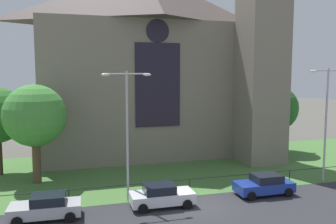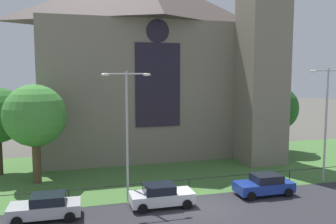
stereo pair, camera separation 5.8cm
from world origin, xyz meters
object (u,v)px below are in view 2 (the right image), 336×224
Objects in this scene: church_building at (152,60)px; streetlamp_far at (327,111)px; tree_right_far at (276,109)px; parked_car_silver at (46,207)px; parked_car_white at (161,195)px; parked_car_blue at (264,185)px; streetlamp_near at (127,120)px; tree_left_near at (35,116)px.

church_building reaches higher than streetlamp_far.
parked_car_silver is (-23.89, -12.66, -4.16)m from tree_right_far.
tree_right_far reaches higher than parked_car_silver.
parked_car_white is (-14.22, -1.68, -5.04)m from streetlamp_far.
streetlamp_far is at bearing -165.87° from parked_car_blue.
streetlamp_far reaches higher than streetlamp_near.
church_building is 19.32m from parked_car_blue.
streetlamp_near reaches higher than parked_car_silver.
tree_right_far is (13.29, -3.73, -5.37)m from church_building.
streetlamp_near is 0.97× the size of streetlamp_far.
streetlamp_near reaches higher than parked_car_blue.
streetlamp_near is at bearing 140.25° from parked_car_white.
parked_car_blue is at bearing -166.59° from streetlamp_far.
parked_car_silver is (1.08, -7.75, -4.70)m from tree_left_near.
tree_left_near is 9.13m from parked_car_silver.
church_building is at bearing -120.22° from parked_car_silver.
tree_left_near is at bearing -168.86° from tree_right_far.
church_building is 14.81m from tree_right_far.
streetlamp_far is 2.19× the size of parked_car_blue.
parked_car_white is (8.33, -7.71, -4.70)m from tree_left_near.
streetlamp_near reaches higher than tree_left_near.
tree_left_near is 1.88× the size of parked_car_white.
parked_car_silver is at bearing -122.91° from church_building.
parked_car_silver is 15.06m from parked_car_blue.
streetlamp_near is 2.12× the size of parked_car_white.
tree_right_far is at bearing -15.68° from church_building.
tree_left_near is 12.28m from parked_car_white.
tree_right_far is 25.45m from tree_left_near.
parked_car_white is (7.25, 0.03, 0.00)m from parked_car_silver.
parked_car_silver is at bearing -178.81° from parked_car_white.
streetlamp_far is (16.17, 0.00, 0.14)m from streetlamp_near.
church_building reaches higher than tree_left_near.
church_building reaches higher than parked_car_silver.
tree_right_far is at bearing 30.50° from streetlamp_near.
church_building is at bearing 36.50° from tree_left_near.
tree_left_near is 1.89× the size of parked_car_blue.
tree_left_near is at bearing 136.55° from streetlamp_near.
church_building is 6.16× the size of parked_car_blue.
parked_car_blue is (4.46, -16.21, -9.53)m from church_building.
church_building is at bearing -73.91° from parked_car_blue.
tree_left_near is (-11.68, -8.64, -4.83)m from church_building.
parked_car_white and parked_car_blue have the same top height.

